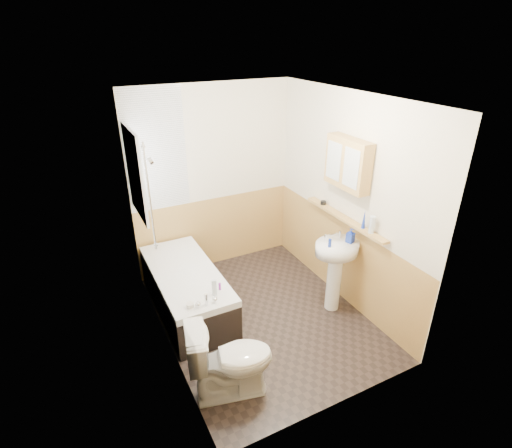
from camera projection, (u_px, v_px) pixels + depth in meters
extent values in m
plane|color=black|center=(262.00, 316.00, 4.73)|extent=(2.80, 2.80, 0.00)
plane|color=white|center=(263.00, 98.00, 3.63)|extent=(2.80, 2.80, 0.00)
cube|color=#F5E9CA|center=(213.00, 180.00, 5.31)|extent=(2.20, 0.02, 2.50)
cube|color=#F5E9CA|center=(348.00, 292.00, 3.06)|extent=(2.20, 0.02, 2.50)
cube|color=#F5E9CA|center=(158.00, 244.00, 3.73)|extent=(0.02, 2.80, 2.50)
cube|color=#F5E9CA|center=(347.00, 202.00, 4.64)|extent=(0.02, 2.80, 2.50)
cube|color=tan|center=(339.00, 258.00, 4.96)|extent=(0.01, 2.80, 1.00)
cube|color=tan|center=(338.00, 363.00, 3.40)|extent=(2.20, 0.01, 1.00)
cube|color=tan|center=(216.00, 231.00, 5.62)|extent=(2.20, 0.01, 1.00)
cube|color=white|center=(160.00, 244.00, 3.74)|extent=(0.01, 2.80, 2.50)
cube|color=white|center=(155.00, 151.00, 4.78)|extent=(0.75, 0.01, 1.50)
cube|color=white|center=(135.00, 173.00, 4.33)|extent=(0.03, 0.79, 0.99)
cube|color=white|center=(137.00, 173.00, 4.34)|extent=(0.01, 0.70, 0.90)
cube|color=white|center=(137.00, 173.00, 4.34)|extent=(0.01, 0.04, 0.90)
cube|color=black|center=(187.00, 293.00, 4.76)|extent=(0.70, 1.62, 0.45)
cube|color=white|center=(185.00, 274.00, 4.65)|extent=(0.70, 1.62, 0.08)
cube|color=white|center=(185.00, 275.00, 4.65)|extent=(0.56, 1.48, 0.04)
cylinder|color=silver|center=(206.00, 299.00, 4.03)|extent=(0.04, 0.04, 0.14)
sphere|color=silver|center=(198.00, 304.00, 4.01)|extent=(0.06, 0.06, 0.06)
sphere|color=silver|center=(215.00, 299.00, 4.08)|extent=(0.06, 0.06, 0.06)
cylinder|color=silver|center=(150.00, 199.00, 3.96)|extent=(0.02, 0.02, 1.15)
cylinder|color=silver|center=(156.00, 245.00, 4.19)|extent=(0.04, 0.04, 0.02)
cylinder|color=silver|center=(143.00, 147.00, 3.73)|extent=(0.04, 0.04, 0.02)
cylinder|color=silver|center=(150.00, 161.00, 3.81)|extent=(0.06, 0.08, 0.08)
imported|color=white|center=(231.00, 360.00, 3.59)|extent=(0.86, 0.61, 0.77)
cylinder|color=white|center=(334.00, 282.00, 4.73)|extent=(0.17, 0.17, 0.72)
ellipsoid|color=white|center=(337.00, 248.00, 4.53)|extent=(0.52, 0.42, 0.14)
cylinder|color=silver|center=(325.00, 238.00, 4.52)|extent=(0.03, 0.03, 0.08)
cylinder|color=silver|center=(340.00, 234.00, 4.60)|extent=(0.03, 0.03, 0.08)
cylinder|color=silver|center=(334.00, 234.00, 4.53)|extent=(0.02, 0.11, 0.09)
cube|color=tan|center=(344.00, 218.00, 4.63)|extent=(0.10, 1.37, 0.03)
cube|color=tan|center=(348.00, 164.00, 4.33)|extent=(0.15, 0.62, 0.56)
cube|color=silver|center=(351.00, 168.00, 4.18)|extent=(0.01, 0.24, 0.42)
cube|color=silver|center=(334.00, 161.00, 4.42)|extent=(0.01, 0.24, 0.42)
cylinder|color=silver|center=(372.00, 225.00, 4.22)|extent=(0.08, 0.08, 0.19)
cone|color=#19339E|center=(364.00, 219.00, 4.32)|extent=(0.05, 0.05, 0.22)
cylinder|color=black|center=(323.00, 203.00, 4.94)|extent=(0.08, 0.08, 0.05)
imported|color=#19339E|center=(350.00, 239.00, 4.49)|extent=(0.13, 0.19, 0.08)
cylinder|color=#19339E|center=(330.00, 243.00, 4.39)|extent=(0.04, 0.04, 0.10)
cube|color=silver|center=(214.00, 288.00, 4.18)|extent=(0.06, 0.05, 0.18)
cylinder|color=silver|center=(190.00, 305.00, 4.02)|extent=(0.08, 0.08, 0.05)
cylinder|color=purple|center=(220.00, 286.00, 4.29)|extent=(0.03, 0.03, 0.08)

